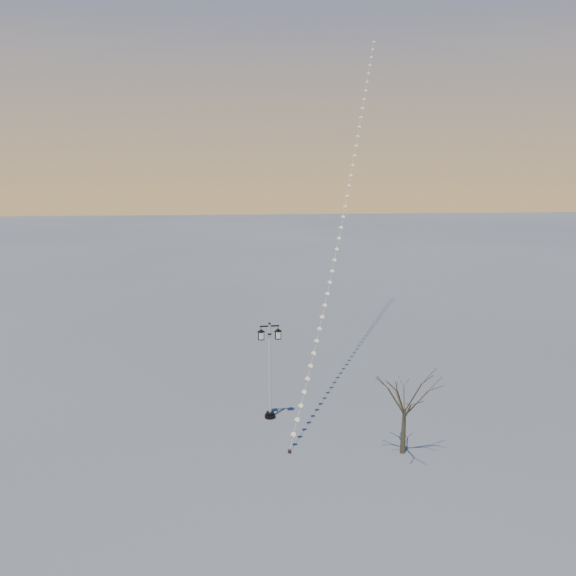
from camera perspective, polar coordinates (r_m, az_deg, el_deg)
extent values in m
plane|color=#555757|center=(30.29, 0.07, -15.46)|extent=(300.00, 300.00, 0.00)
cylinder|color=black|center=(33.21, -1.80, -12.72)|extent=(0.63, 0.63, 0.18)
cylinder|color=black|center=(33.14, -1.80, -12.46)|extent=(0.45, 0.45, 0.16)
cylinder|color=silver|center=(32.12, -1.84, -8.06)|extent=(0.15, 0.15, 5.25)
cylinder|color=black|center=(31.49, -1.86, -4.62)|extent=(0.22, 0.22, 0.07)
cube|color=black|center=(31.36, -1.87, -3.84)|extent=(1.06, 0.12, 0.07)
sphere|color=black|center=(31.33, -1.87, -3.60)|extent=(0.16, 0.16, 0.16)
pyramid|color=black|center=(31.36, -2.72, -4.16)|extent=(0.49, 0.49, 0.16)
cube|color=beige|center=(31.46, -2.71, -4.77)|extent=(0.29, 0.29, 0.38)
cube|color=black|center=(31.52, -2.71, -5.14)|extent=(0.34, 0.34, 0.04)
pyramid|color=black|center=(31.46, -1.01, -4.10)|extent=(0.49, 0.49, 0.16)
cube|color=beige|center=(31.56, -1.01, -4.70)|extent=(0.29, 0.29, 0.38)
cube|color=black|center=(31.62, -1.01, -5.07)|extent=(0.34, 0.34, 0.04)
cone|color=#453B27|center=(29.57, 11.52, -13.86)|extent=(0.28, 0.28, 2.37)
cylinder|color=black|center=(29.50, 0.15, -16.06)|extent=(0.17, 0.17, 0.17)
cylinder|color=black|center=(29.49, 0.15, -16.03)|extent=(0.03, 0.03, 0.22)
cone|color=#F85319|center=(40.55, 5.60, 9.82)|extent=(0.07, 0.07, 0.24)
cylinder|color=white|center=(29.30, 0.15, -15.31)|extent=(0.01, 0.01, 0.69)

